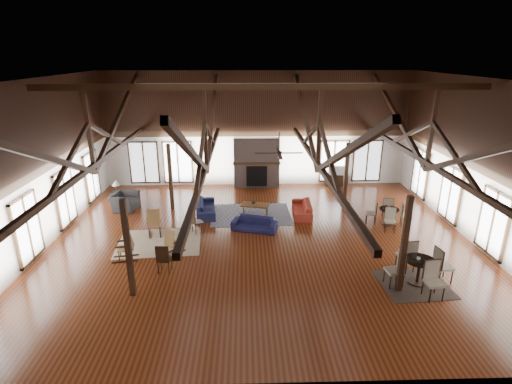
{
  "coord_description": "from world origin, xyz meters",
  "views": [
    {
      "loc": [
        -0.64,
        -13.85,
        6.84
      ],
      "look_at": [
        -0.2,
        1.0,
        1.64
      ],
      "focal_mm": 28.0,
      "sensor_mm": 36.0,
      "label": 1
    }
  ],
  "objects_px": {
    "sofa_orange": "(302,209)",
    "cafe_table_near": "(419,267)",
    "sofa_navy_left": "(206,207)",
    "tv_console": "(336,180)",
    "cafe_table_far": "(389,214)",
    "sofa_navy_front": "(254,224)",
    "armchair": "(125,201)",
    "coffee_table": "(255,205)"
  },
  "relations": [
    {
      "from": "sofa_orange",
      "to": "cafe_table_near",
      "type": "height_order",
      "value": "cafe_table_near"
    },
    {
      "from": "sofa_navy_left",
      "to": "tv_console",
      "type": "relative_size",
      "value": 1.79
    },
    {
      "from": "sofa_orange",
      "to": "cafe_table_far",
      "type": "height_order",
      "value": "cafe_table_far"
    },
    {
      "from": "sofa_navy_front",
      "to": "cafe_table_far",
      "type": "bearing_deg",
      "value": 21.43
    },
    {
      "from": "sofa_orange",
      "to": "tv_console",
      "type": "distance_m",
      "value": 4.87
    },
    {
      "from": "sofa_navy_left",
      "to": "cafe_table_far",
      "type": "height_order",
      "value": "cafe_table_far"
    },
    {
      "from": "sofa_orange",
      "to": "armchair",
      "type": "bearing_deg",
      "value": -93.05
    },
    {
      "from": "sofa_navy_front",
      "to": "sofa_navy_left",
      "type": "xyz_separation_m",
      "value": [
        -2.13,
        1.81,
        0.04
      ]
    },
    {
      "from": "tv_console",
      "to": "sofa_navy_front",
      "type": "bearing_deg",
      "value": -128.8
    },
    {
      "from": "sofa_navy_left",
      "to": "coffee_table",
      "type": "relative_size",
      "value": 1.55
    },
    {
      "from": "sofa_navy_front",
      "to": "coffee_table",
      "type": "height_order",
      "value": "sofa_navy_front"
    },
    {
      "from": "sofa_navy_left",
      "to": "coffee_table",
      "type": "bearing_deg",
      "value": -98.59
    },
    {
      "from": "cafe_table_near",
      "to": "cafe_table_far",
      "type": "distance_m",
      "value": 4.55
    },
    {
      "from": "sofa_navy_front",
      "to": "cafe_table_near",
      "type": "xyz_separation_m",
      "value": [
        5.01,
        -4.1,
        0.3
      ]
    },
    {
      "from": "sofa_navy_left",
      "to": "coffee_table",
      "type": "height_order",
      "value": "sofa_navy_left"
    },
    {
      "from": "cafe_table_far",
      "to": "sofa_navy_left",
      "type": "bearing_deg",
      "value": 169.78
    },
    {
      "from": "cafe_table_far",
      "to": "tv_console",
      "type": "height_order",
      "value": "cafe_table_far"
    },
    {
      "from": "sofa_orange",
      "to": "cafe_table_far",
      "type": "xyz_separation_m",
      "value": [
        3.47,
        -1.15,
        0.2
      ]
    },
    {
      "from": "cafe_table_near",
      "to": "sofa_navy_left",
      "type": "bearing_deg",
      "value": 140.38
    },
    {
      "from": "sofa_orange",
      "to": "tv_console",
      "type": "bearing_deg",
      "value": 152.78
    },
    {
      "from": "sofa_navy_front",
      "to": "sofa_navy_left",
      "type": "bearing_deg",
      "value": 156.98
    },
    {
      "from": "armchair",
      "to": "coffee_table",
      "type": "bearing_deg",
      "value": -87.38
    },
    {
      "from": "sofa_orange",
      "to": "coffee_table",
      "type": "bearing_deg",
      "value": -90.31
    },
    {
      "from": "sofa_orange",
      "to": "cafe_table_near",
      "type": "xyz_separation_m",
      "value": [
        2.85,
        -5.67,
        0.28
      ]
    },
    {
      "from": "coffee_table",
      "to": "cafe_table_far",
      "type": "distance_m",
      "value": 5.7
    },
    {
      "from": "sofa_navy_left",
      "to": "cafe_table_near",
      "type": "relative_size",
      "value": 0.94
    },
    {
      "from": "armchair",
      "to": "cafe_table_far",
      "type": "distance_m",
      "value": 11.7
    },
    {
      "from": "cafe_table_near",
      "to": "tv_console",
      "type": "height_order",
      "value": "cafe_table_near"
    },
    {
      "from": "cafe_table_near",
      "to": "tv_console",
      "type": "xyz_separation_m",
      "value": [
        -0.38,
        9.86,
        -0.28
      ]
    },
    {
      "from": "sofa_navy_left",
      "to": "coffee_table",
      "type": "distance_m",
      "value": 2.2
    },
    {
      "from": "sofa_navy_front",
      "to": "armchair",
      "type": "xyz_separation_m",
      "value": [
        -5.9,
        2.46,
        0.12
      ]
    },
    {
      "from": "sofa_navy_front",
      "to": "sofa_navy_left",
      "type": "distance_m",
      "value": 2.79
    },
    {
      "from": "sofa_navy_front",
      "to": "cafe_table_near",
      "type": "relative_size",
      "value": 0.82
    },
    {
      "from": "cafe_table_far",
      "to": "tv_console",
      "type": "relative_size",
      "value": 1.65
    },
    {
      "from": "sofa_orange",
      "to": "cafe_table_far",
      "type": "distance_m",
      "value": 3.67
    },
    {
      "from": "sofa_navy_left",
      "to": "sofa_orange",
      "type": "bearing_deg",
      "value": -98.97
    },
    {
      "from": "cafe_table_near",
      "to": "cafe_table_far",
      "type": "height_order",
      "value": "cafe_table_near"
    },
    {
      "from": "coffee_table",
      "to": "armchair",
      "type": "bearing_deg",
      "value": -173.75
    },
    {
      "from": "sofa_navy_left",
      "to": "sofa_orange",
      "type": "height_order",
      "value": "sofa_navy_left"
    },
    {
      "from": "sofa_navy_left",
      "to": "cafe_table_near",
      "type": "bearing_deg",
      "value": -135.35
    },
    {
      "from": "cafe_table_far",
      "to": "tv_console",
      "type": "distance_m",
      "value": 5.44
    },
    {
      "from": "cafe_table_far",
      "to": "tv_console",
      "type": "xyz_separation_m",
      "value": [
        -1.0,
        5.35,
        -0.2
      ]
    }
  ]
}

